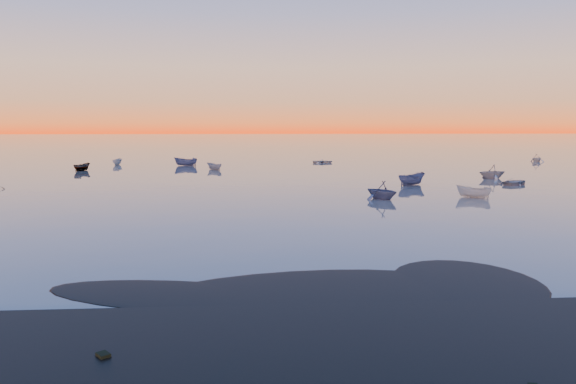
{
  "coord_description": "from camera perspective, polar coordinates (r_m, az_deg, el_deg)",
  "views": [
    {
      "loc": [
        -7.3,
        -25.13,
        7.36
      ],
      "look_at": [
        -3.45,
        28.0,
        0.9
      ],
      "focal_mm": 35.0,
      "sensor_mm": 36.0,
      "label": 1
    }
  ],
  "objects": [
    {
      "name": "mud_lobes",
      "position": [
        26.26,
        12.34,
        -9.5
      ],
      "size": [
        140.0,
        6.0,
        0.07
      ],
      "primitive_type": null,
      "color": "black",
      "rests_on": "ground"
    },
    {
      "name": "boat_near_right",
      "position": [
        56.26,
        9.49,
        -0.7
      ],
      "size": [
        4.2,
        3.71,
        1.37
      ],
      "primitive_type": "imported",
      "rotation": [
        0.0,
        0.0,
        3.77
      ],
      "color": "#3C4A72",
      "rests_on": "ground"
    },
    {
      "name": "moored_fleet",
      "position": [
        78.82,
        1.19,
        1.55
      ],
      "size": [
        124.0,
        58.0,
        1.2
      ],
      "primitive_type": null,
      "color": "silver",
      "rests_on": "ground"
    },
    {
      "name": "boat_near_center",
      "position": [
        69.59,
        12.43,
        0.68
      ],
      "size": [
        3.75,
        4.56,
        1.47
      ],
      "primitive_type": "imported",
      "rotation": [
        0.0,
        0.0,
        2.12
      ],
      "color": "#3C4A72",
      "rests_on": "ground"
    },
    {
      "name": "ground",
      "position": [
        125.56,
        -0.8,
        3.55
      ],
      "size": [
        600.0,
        600.0,
        0.0
      ],
      "primitive_type": "plane",
      "color": "slate",
      "rests_on": "ground"
    }
  ]
}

